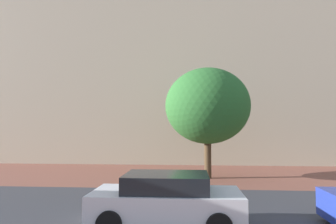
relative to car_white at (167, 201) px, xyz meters
The scene contains 5 objects.
ground_plane 3.51m from the car_white, 98.63° to the left, with size 120.00×120.00×0.00m, color brown.
street_asphalt_strip 1.74m from the car_white, 108.77° to the left, with size 120.00×6.90×0.00m, color #38383D.
landmark_building 21.21m from the car_white, 96.57° to the left, with size 28.65×11.69×36.00m.
car_white is the anchor object (origin of this frame).
tree_curb_far 8.64m from the car_white, 78.72° to the left, with size 4.53×4.53×5.89m.
Camera 1 is at (1.17, -1.59, 2.65)m, focal length 31.90 mm.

